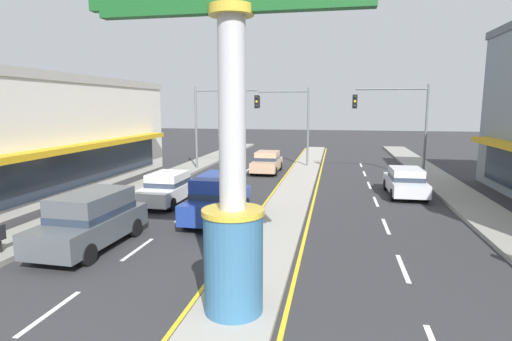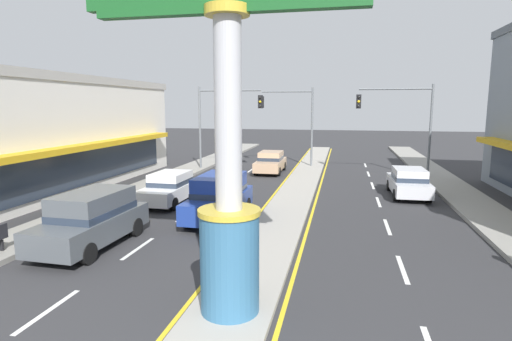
% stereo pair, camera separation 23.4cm
% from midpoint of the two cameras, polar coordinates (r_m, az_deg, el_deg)
% --- Properties ---
extents(median_strip, '(1.99, 52.00, 0.14)m').
position_cam_midpoint_polar(median_strip, '(21.75, 4.67, -3.64)').
color(median_strip, '#A39E93').
rests_on(median_strip, ground).
extents(sidewalk_left, '(2.30, 60.00, 0.18)m').
position_cam_midpoint_polar(sidewalk_left, '(22.57, -18.65, -3.57)').
color(sidewalk_left, gray).
rests_on(sidewalk_left, ground).
extents(sidewalk_right, '(2.30, 60.00, 0.18)m').
position_cam_midpoint_polar(sidewalk_right, '(20.70, 28.93, -5.35)').
color(sidewalk_right, gray).
rests_on(sidewalk_right, ground).
extents(lane_markings, '(8.73, 52.00, 0.01)m').
position_cam_midpoint_polar(lane_markings, '(20.45, 4.24, -4.64)').
color(lane_markings, silver).
rests_on(lane_markings, ground).
extents(district_sign, '(6.32, 1.41, 8.23)m').
position_cam_midpoint_polar(district_sign, '(8.92, -4.06, 3.37)').
color(district_sign, '#33668C').
rests_on(district_sign, median_strip).
extents(storefront_left, '(8.51, 22.13, 6.49)m').
position_cam_midpoint_polar(storefront_left, '(26.36, -30.59, 4.34)').
color(storefront_left, silver).
rests_on(storefront_left, ground).
extents(traffic_light_left_side, '(4.86, 0.46, 6.20)m').
position_cam_midpoint_polar(traffic_light_left_side, '(30.24, -5.44, 7.88)').
color(traffic_light_left_side, slate).
rests_on(traffic_light_left_side, ground).
extents(traffic_light_right_side, '(4.86, 0.46, 6.20)m').
position_cam_midpoint_polar(traffic_light_right_side, '(28.80, 19.01, 7.38)').
color(traffic_light_right_side, slate).
rests_on(traffic_light_right_side, ground).
extents(traffic_light_median_far, '(4.20, 0.46, 6.20)m').
position_cam_midpoint_polar(traffic_light_median_far, '(32.42, 4.40, 7.88)').
color(traffic_light_median_far, slate).
rests_on(traffic_light_median_far, ground).
extents(sedan_near_right_lane, '(1.90, 4.33, 1.53)m').
position_cam_midpoint_polar(sedan_near_right_lane, '(23.42, 19.79, -1.44)').
color(sedan_near_right_lane, silver).
rests_on(sedan_near_right_lane, ground).
extents(sedan_far_right_lane, '(1.89, 4.33, 1.53)m').
position_cam_midpoint_polar(sedan_far_right_lane, '(20.88, -12.52, -2.35)').
color(sedan_far_right_lane, white).
rests_on(sedan_far_right_lane, ground).
extents(suv_near_left_lane, '(2.07, 4.65, 1.90)m').
position_cam_midpoint_polar(suv_near_left_lane, '(15.24, -22.39, -6.28)').
color(suv_near_left_lane, '#4C5156').
rests_on(suv_near_left_lane, ground).
extents(sedan_mid_left_lane, '(1.85, 4.31, 1.53)m').
position_cam_midpoint_polar(sedan_mid_left_lane, '(29.74, 1.33, 1.22)').
color(sedan_mid_left_lane, tan).
rests_on(sedan_mid_left_lane, ground).
extents(suv_far_left_oncoming, '(2.00, 4.62, 1.90)m').
position_cam_midpoint_polar(suv_far_left_oncoming, '(17.54, -5.68, -3.67)').
color(suv_far_left_oncoming, navy).
rests_on(suv_far_left_oncoming, ground).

